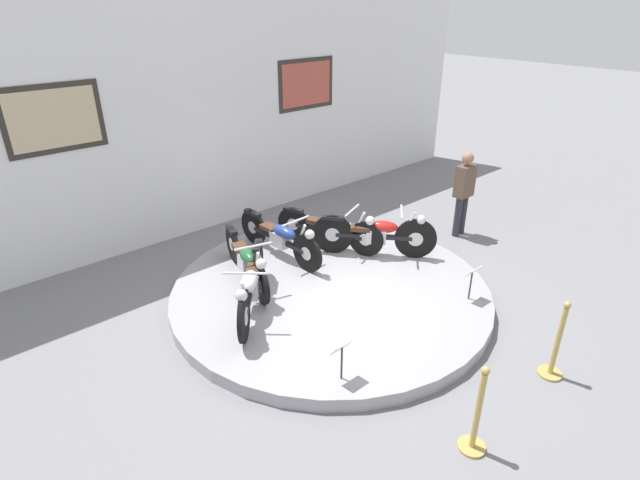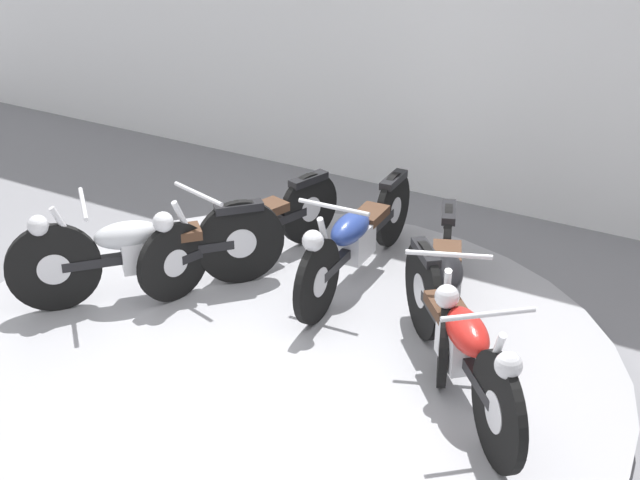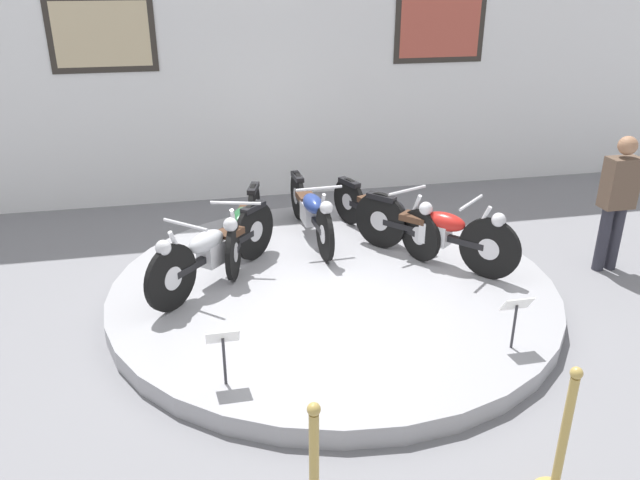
{
  "view_description": "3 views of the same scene",
  "coord_description": "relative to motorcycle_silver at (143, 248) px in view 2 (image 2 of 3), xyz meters",
  "views": [
    {
      "loc": [
        -4.29,
        -4.66,
        4.06
      ],
      "look_at": [
        -0.09,
        0.13,
        0.92
      ],
      "focal_mm": 28.0,
      "sensor_mm": 36.0,
      "label": 1
    },
    {
      "loc": [
        2.75,
        -4.09,
        3.49
      ],
      "look_at": [
        0.17,
        0.39,
        0.92
      ],
      "focal_mm": 50.0,
      "sensor_mm": 36.0,
      "label": 2
    },
    {
      "loc": [
        -1.36,
        -5.73,
        3.23
      ],
      "look_at": [
        -0.13,
        0.05,
        0.66
      ],
      "focal_mm": 35.0,
      "sensor_mm": 36.0,
      "label": 3
    }
  ],
  "objects": [
    {
      "name": "ground_plane",
      "position": [
        1.22,
        -0.24,
        -0.58
      ],
      "size": [
        60.0,
        60.0,
        0.0
      ],
      "primitive_type": "plane",
      "color": "slate"
    },
    {
      "name": "display_platform",
      "position": [
        1.22,
        -0.24,
        -0.49
      ],
      "size": [
        4.67,
        4.67,
        0.19
      ],
      "primitive_type": "cylinder",
      "color": "#99999E",
      "rests_on": "ground_plane"
    },
    {
      "name": "motorcycle_silver",
      "position": [
        0.0,
        0.0,
        0.0
      ],
      "size": [
        1.4,
        1.53,
        0.81
      ],
      "color": "black",
      "rests_on": "display_platform"
    },
    {
      "name": "motorcycle_green",
      "position": [
        0.38,
        0.68,
        -0.03
      ],
      "size": [
        0.67,
        1.89,
        0.78
      ],
      "color": "black",
      "rests_on": "display_platform"
    },
    {
      "name": "motorcycle_blue",
      "position": [
        1.22,
        0.97,
        -0.02
      ],
      "size": [
        0.54,
        1.96,
        0.78
      ],
      "color": "black",
      "rests_on": "display_platform"
    },
    {
      "name": "motorcycle_black",
      "position": [
        2.07,
        0.68,
        -0.03
      ],
      "size": [
        0.8,
        1.83,
        0.78
      ],
      "color": "black",
      "rests_on": "display_platform"
    },
    {
      "name": "motorcycle_red",
      "position": [
        2.44,
        -0.0,
        0.0
      ],
      "size": [
        1.38,
        1.56,
        0.81
      ],
      "color": "black",
      "rests_on": "display_platform"
    }
  ]
}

